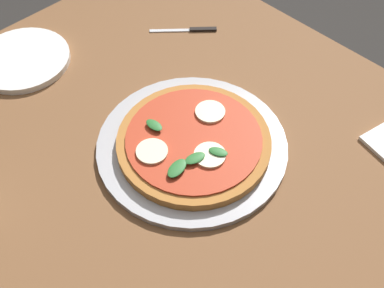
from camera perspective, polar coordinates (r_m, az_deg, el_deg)
dining_table at (r=0.95m, az=-1.31°, el=-5.63°), size 1.13×0.96×0.72m
serving_tray at (r=0.88m, az=-0.00°, el=-0.16°), size 0.35×0.35×0.01m
pizza at (r=0.87m, az=0.19°, el=0.31°), size 0.28×0.28×0.03m
plate_white at (r=1.11m, az=-19.60°, el=9.51°), size 0.20×0.20×0.01m
knife at (r=1.13m, az=-0.02°, el=13.51°), size 0.11×0.12×0.01m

